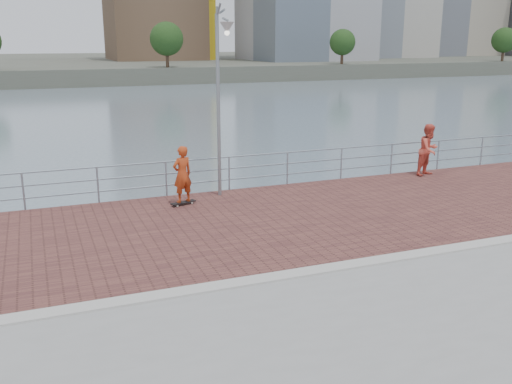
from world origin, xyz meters
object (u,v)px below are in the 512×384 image
object	(u,v)px
street_lamp	(222,69)
bystander	(429,150)
guardrail	(198,172)
skateboarder	(182,174)

from	to	relation	value
street_lamp	bystander	distance (m)	8.29
guardrail	skateboarder	bearing A→B (deg)	-124.51
street_lamp	skateboarder	distance (m)	3.25
guardrail	street_lamp	world-z (taller)	street_lamp
bystander	street_lamp	bearing A→B (deg)	162.90
guardrail	street_lamp	size ratio (longest dim) A/B	7.13
guardrail	street_lamp	distance (m)	3.37
skateboarder	bystander	size ratio (longest dim) A/B	0.91
skateboarder	street_lamp	bearing A→B (deg)	173.04
guardrail	bystander	size ratio (longest dim) A/B	21.27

